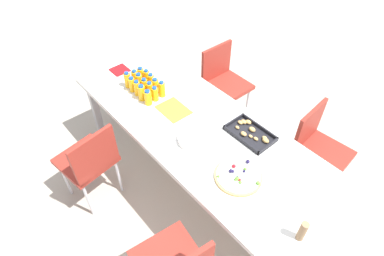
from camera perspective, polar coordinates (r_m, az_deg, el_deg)
The scene contains 26 objects.
ground_plane at distance 3.01m, azimuth 1.72°, elevation -10.34°, with size 12.00×12.00×0.00m, color #B2A899.
party_table at distance 2.48m, azimuth 2.05°, elevation -1.31°, with size 2.51×0.88×0.74m.
chair_far_left at distance 3.35m, azimuth 5.58°, elevation 8.67°, with size 0.40×0.40×0.83m.
chair_near_left at distance 2.67m, azimuth -17.72°, elevation -5.42°, with size 0.45×0.45×0.83m.
chair_far_right at distance 2.84m, azimuth 21.32°, elevation -2.93°, with size 0.43×0.43×0.83m.
juice_bottle_0 at distance 2.86m, azimuth -11.37°, elevation 8.37°, with size 0.06×0.06×0.15m.
juice_bottle_1 at distance 2.81m, azimuth -10.59°, elevation 7.59°, with size 0.05×0.05×0.14m.
juice_bottle_2 at distance 2.76m, azimuth -9.70°, elevation 6.97°, with size 0.05×0.05×0.14m.
juice_bottle_3 at distance 2.70m, azimuth -8.90°, elevation 6.20°, with size 0.06×0.06×0.14m.
juice_bottle_4 at distance 2.65m, azimuth -7.82°, elevation 5.36°, with size 0.06×0.06×0.14m.
juice_bottle_5 at distance 2.89m, azimuth -10.11°, elevation 8.82°, with size 0.06×0.06×0.14m.
juice_bottle_6 at distance 2.83m, azimuth -9.35°, elevation 8.17°, with size 0.06×0.06×0.15m.
juice_bottle_7 at distance 2.78m, azimuth -8.41°, elevation 7.43°, with size 0.05×0.05×0.14m.
juice_bottle_8 at distance 2.73m, azimuth -7.48°, elevation 6.78°, with size 0.05×0.05×0.14m.
juice_bottle_9 at distance 2.68m, azimuth -6.57°, elevation 6.01°, with size 0.05×0.05×0.13m.
juice_bottle_10 at distance 2.92m, azimuth -9.00°, elevation 9.37°, with size 0.06×0.06×0.14m.
juice_bottle_11 at distance 2.87m, azimuth -8.03°, elevation 8.91°, with size 0.05×0.05×0.14m.
juice_bottle_12 at distance 2.81m, azimuth -7.25°, elevation 8.20°, with size 0.05×0.05×0.15m.
juice_bottle_13 at distance 2.76m, azimuth -6.44°, elevation 7.46°, with size 0.06×0.06×0.14m.
juice_bottle_14 at distance 2.72m, azimuth -5.35°, elevation 6.87°, with size 0.05×0.05×0.15m.
fruit_pizza at distance 2.16m, azimuth 8.23°, elevation -8.41°, with size 0.32×0.32×0.05m.
snack_tray at distance 2.44m, azimuth 10.32°, elevation -0.88°, with size 0.36×0.22×0.04m.
plate_stack at distance 2.34m, azimuth -0.04°, elevation -2.01°, with size 0.21×0.21×0.04m.
napkin_stack at distance 3.12m, azimuth -12.71°, elevation 10.02°, with size 0.15×0.15×0.01m, color red.
cardboard_tube at distance 1.96m, azimuth 19.01°, elevation -16.94°, with size 0.04×0.04×0.15m, color #9E7A56.
paper_folder at distance 2.61m, azimuth -3.29°, elevation 3.27°, with size 0.26×0.20×0.01m, color yellow.
Camera 1 is at (1.25, -1.19, 2.46)m, focal length 30.04 mm.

